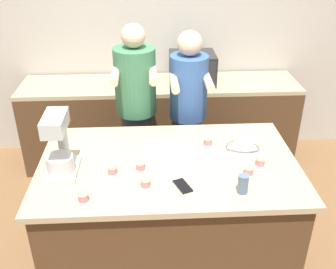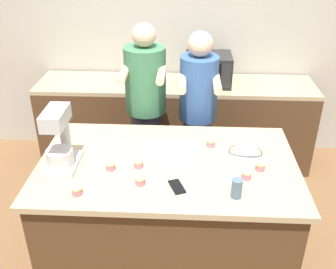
{
  "view_description": "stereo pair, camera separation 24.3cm",
  "coord_description": "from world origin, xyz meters",
  "views": [
    {
      "loc": [
        -0.13,
        -2.22,
        2.34
      ],
      "look_at": [
        0.0,
        0.05,
        1.1
      ],
      "focal_mm": 42.0,
      "sensor_mm": 36.0,
      "label": 1
    },
    {
      "loc": [
        0.12,
        -2.22,
        2.34
      ],
      "look_at": [
        0.0,
        0.05,
        1.1
      ],
      "focal_mm": 42.0,
      "sensor_mm": 36.0,
      "label": 2
    }
  ],
  "objects": [
    {
      "name": "baking_tray",
      "position": [
        -0.0,
        0.13,
        0.94
      ],
      "size": [
        0.34,
        0.23,
        0.04
      ],
      "color": "silver",
      "rests_on": "island_counter"
    },
    {
      "name": "stand_mixer",
      "position": [
        -0.69,
        -0.08,
        1.1
      ],
      "size": [
        0.2,
        0.3,
        0.41
      ],
      "color": "#B2B7BC",
      "rests_on": "island_counter"
    },
    {
      "name": "back_wall",
      "position": [
        0.0,
        1.87,
        1.35
      ],
      "size": [
        10.0,
        0.06,
        2.7
      ],
      "color": "#B2ADA3",
      "rests_on": "ground_plane"
    },
    {
      "name": "back_counter",
      "position": [
        0.0,
        1.52,
        0.45
      ],
      "size": [
        2.8,
        0.6,
        0.9
      ],
      "color": "#4C331E",
      "rests_on": "ground_plane"
    },
    {
      "name": "cupcake_4",
      "position": [
        -0.51,
        -0.38,
        0.95
      ],
      "size": [
        0.06,
        0.06,
        0.06
      ],
      "color": "#D17084",
      "rests_on": "island_counter"
    },
    {
      "name": "drinking_glass",
      "position": [
        0.42,
        -0.36,
        0.98
      ],
      "size": [
        0.06,
        0.06,
        0.12
      ],
      "color": "slate",
      "rests_on": "island_counter"
    },
    {
      "name": "mixing_bowl",
      "position": [
        0.53,
        0.1,
        0.99
      ],
      "size": [
        0.24,
        0.24,
        0.14
      ],
      "color": "#BCBCC1",
      "rests_on": "island_counter"
    },
    {
      "name": "person_left",
      "position": [
        -0.23,
        0.82,
        0.87
      ],
      "size": [
        0.35,
        0.51,
        1.65
      ],
      "color": "#33384C",
      "rests_on": "ground_plane"
    },
    {
      "name": "cupcake_1",
      "position": [
        0.3,
        0.22,
        0.95
      ],
      "size": [
        0.06,
        0.06,
        0.06
      ],
      "color": "#D17084",
      "rests_on": "island_counter"
    },
    {
      "name": "island_counter",
      "position": [
        0.0,
        0.0,
        0.46
      ],
      "size": [
        1.73,
        1.06,
        0.92
      ],
      "color": "#4C331E",
      "rests_on": "ground_plane"
    },
    {
      "name": "cupcake_3",
      "position": [
        -0.15,
        -0.26,
        0.95
      ],
      "size": [
        0.06,
        0.06,
        0.06
      ],
      "color": "#D17084",
      "rests_on": "island_counter"
    },
    {
      "name": "ground_plane",
      "position": [
        0.0,
        0.0,
        0.0
      ],
      "size": [
        16.0,
        16.0,
        0.0
      ],
      "primitive_type": "plane",
      "color": "brown"
    },
    {
      "name": "cupcake_2",
      "position": [
        0.5,
        -0.17,
        0.95
      ],
      "size": [
        0.06,
        0.06,
        0.06
      ],
      "color": "#D17084",
      "rests_on": "island_counter"
    },
    {
      "name": "cupcake_5",
      "position": [
        -0.36,
        -0.11,
        0.95
      ],
      "size": [
        0.06,
        0.06,
        0.06
      ],
      "color": "#D17084",
      "rests_on": "island_counter"
    },
    {
      "name": "cupcake_0",
      "position": [
        0.6,
        -0.07,
        0.95
      ],
      "size": [
        0.06,
        0.06,
        0.06
      ],
      "color": "#D17084",
      "rests_on": "island_counter"
    },
    {
      "name": "microwave_oven",
      "position": [
        0.32,
        1.51,
        1.05
      ],
      "size": [
        0.44,
        0.38,
        0.3
      ],
      "color": "black",
      "rests_on": "back_counter"
    },
    {
      "name": "cell_phone",
      "position": [
        0.07,
        -0.28,
        0.92
      ],
      "size": [
        0.12,
        0.16,
        0.01
      ],
      "color": "black",
      "rests_on": "island_counter"
    },
    {
      "name": "cupcake_6",
      "position": [
        -0.19,
        -0.07,
        0.95
      ],
      "size": [
        0.06,
        0.06,
        0.06
      ],
      "color": "#D17084",
      "rests_on": "island_counter"
    },
    {
      "name": "person_right",
      "position": [
        0.21,
        0.81,
        0.84
      ],
      "size": [
        0.33,
        0.5,
        1.59
      ],
      "color": "#33384C",
      "rests_on": "ground_plane"
    }
  ]
}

